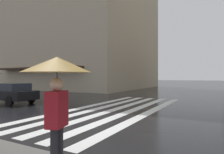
{
  "coord_description": "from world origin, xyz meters",
  "views": [
    {
      "loc": [
        -6.31,
        -3.63,
        1.84
      ],
      "look_at": [
        5.98,
        3.08,
        1.84
      ],
      "focal_mm": 32.09,
      "sensor_mm": 36.0,
      "label": 1
    }
  ],
  "objects": [
    {
      "name": "zebra_crossing",
      "position": [
        4.0,
        1.66,
        0.0
      ],
      "size": [
        13.0,
        4.5,
        0.01
      ],
      "color": "silver",
      "rests_on": "ground_plane"
    },
    {
      "name": "ground_plane",
      "position": [
        0.0,
        0.0,
        0.0
      ],
      "size": [
        220.0,
        220.0,
        0.0
      ],
      "primitive_type": "plane",
      "color": "black"
    },
    {
      "name": "haussmann_block_mid",
      "position": [
        22.44,
        17.62,
        12.63
      ],
      "size": [
        21.08,
        20.77,
        25.8
      ],
      "color": "tan",
      "rests_on": "ground_plane"
    },
    {
      "name": "pedestrian_in_red_jacket",
      "position": [
        -3.83,
        -1.23,
        1.85
      ],
      "size": [
        1.15,
        1.15,
        2.03
      ],
      "color": "maroon",
      "rests_on": "sidewalk_pavement"
    },
    {
      "name": "car_black",
      "position": [
        2.5,
        9.33,
        0.76
      ],
      "size": [
        1.85,
        4.1,
        1.41
      ],
      "color": "black",
      "rests_on": "ground_plane"
    }
  ]
}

